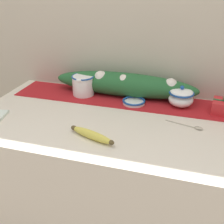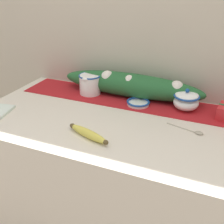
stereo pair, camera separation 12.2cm
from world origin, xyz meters
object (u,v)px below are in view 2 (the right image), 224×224
(cream_pitcher, at_px, (90,83))
(banana, at_px, (88,134))
(small_dish, at_px, (138,103))
(sugar_bowl, at_px, (186,100))
(spoon, at_px, (196,132))

(cream_pitcher, xyz_separation_m, banana, (0.20, -0.41, -0.04))
(small_dish, bearing_deg, sugar_bowl, 9.59)
(small_dish, distance_m, spoon, 0.35)
(sugar_bowl, relative_size, small_dish, 1.06)
(cream_pitcher, relative_size, small_dish, 1.20)
(spoon, bearing_deg, banana, -137.74)
(cream_pitcher, bearing_deg, spoon, -19.13)
(small_dish, distance_m, banana, 0.38)
(small_dish, bearing_deg, cream_pitcher, 172.20)
(banana, bearing_deg, cream_pitcher, 115.65)
(sugar_bowl, distance_m, banana, 0.51)
(cream_pitcher, xyz_separation_m, sugar_bowl, (0.51, -0.00, -0.01))
(cream_pitcher, distance_m, sugar_bowl, 0.51)
(sugar_bowl, bearing_deg, spoon, -68.78)
(sugar_bowl, distance_m, spoon, 0.22)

